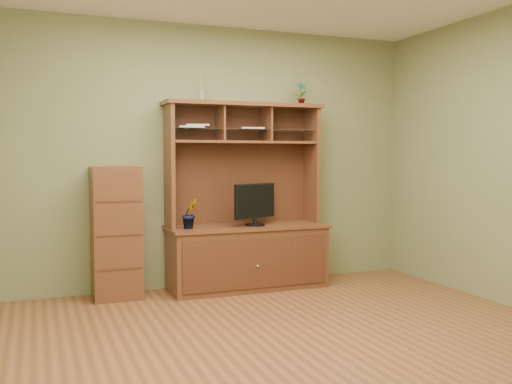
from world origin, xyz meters
TOP-DOWN VIEW (x-y plane):
  - room at (0.00, 0.00)m, footprint 4.54×4.04m
  - media_hutch at (0.29, 1.73)m, footprint 1.66×0.61m
  - monitor at (0.35, 1.65)m, footprint 0.51×0.26m
  - orchid_plant at (-0.33, 1.65)m, footprint 0.18×0.15m
  - top_plant at (0.94, 1.80)m, footprint 0.14×0.10m
  - reed_diffuser at (-0.16, 1.80)m, footprint 0.06×0.06m
  - magazines at (-0.04, 1.80)m, footprint 0.92×0.23m
  - side_cabinet at (-1.02, 1.78)m, footprint 0.45×0.41m

SIDE VIEW (x-z plane):
  - media_hutch at x=0.29m, z-range -0.43..1.47m
  - side_cabinet at x=-1.02m, z-range 0.00..1.26m
  - orchid_plant at x=-0.33m, z-range 0.65..0.94m
  - monitor at x=0.35m, z-range 0.66..1.09m
  - room at x=0.00m, z-range -0.02..2.72m
  - magazines at x=-0.04m, z-range 1.63..1.67m
  - reed_diffuser at x=-0.16m, z-range 1.87..2.17m
  - top_plant at x=0.94m, z-range 1.90..2.15m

